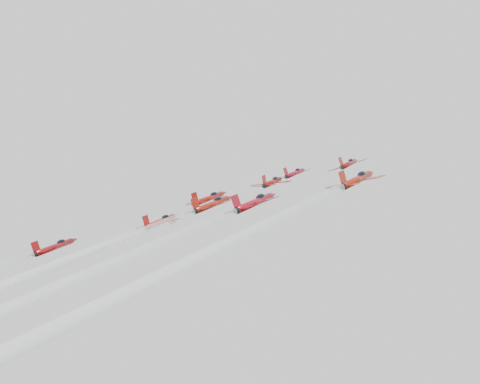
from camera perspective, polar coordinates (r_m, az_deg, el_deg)
The scene contains 7 objects.
jet_lead at distance 150.04m, azimuth 4.71°, elevation 1.64°, with size 8.58×10.85×7.37m.
jet_row2_left at distance 143.19m, azimuth -2.66°, elevation -0.52°, with size 9.85×12.45×8.46m.
jet_row2_center at distance 139.71m, azimuth 2.80°, elevation 0.87°, with size 9.23×11.66×7.93m.
jet_row2_right at distance 133.98m, azimuth 9.28°, elevation 2.41°, with size 8.53×10.78×7.33m.
jet_center at distance 84.24m, azimuth -17.18°, elevation -7.14°, with size 9.92×91.44×59.30m.
jet_rear_right at distance 63.17m, azimuth -15.89°, elevation -8.87°, with size 9.80×90.32×58.57m.
jet_rear_farright at distance 55.61m, azimuth -1.32°, elevation -5.95°, with size 9.07×83.54×54.18m.
Camera 1 is at (55.55, -98.37, 106.28)m, focal length 50.00 mm.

